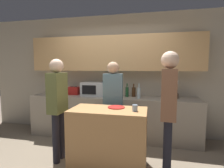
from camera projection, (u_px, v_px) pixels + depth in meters
back_wall at (114, 67)px, 3.97m from camera, size 6.40×0.40×2.70m
back_counter at (112, 117)px, 3.81m from camera, size 3.60×0.62×0.89m
kitchen_island at (108, 139)px, 2.63m from camera, size 1.13×0.58×0.91m
microwave at (94, 89)px, 3.92m from camera, size 0.52×0.39×0.30m
toaster at (74, 91)px, 4.04m from camera, size 0.26×0.16×0.18m
potted_plant at (175, 89)px, 3.54m from camera, size 0.14×0.14×0.39m
bottle_0 at (127, 92)px, 3.74m from camera, size 0.07×0.07×0.29m
bottle_1 at (134, 92)px, 3.76m from camera, size 0.08×0.08×0.28m
bottle_2 at (139, 93)px, 3.54m from camera, size 0.07×0.07×0.31m
plate_on_island at (116, 107)px, 2.67m from camera, size 0.26×0.26×0.01m
cup_0 at (135, 108)px, 2.46m from camera, size 0.08×0.08×0.09m
person_left at (169, 104)px, 2.32m from camera, size 0.23×0.36×1.74m
person_center at (113, 99)px, 3.13m from camera, size 0.36×0.22×1.62m
person_right at (58, 101)px, 2.79m from camera, size 0.22×0.35×1.66m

